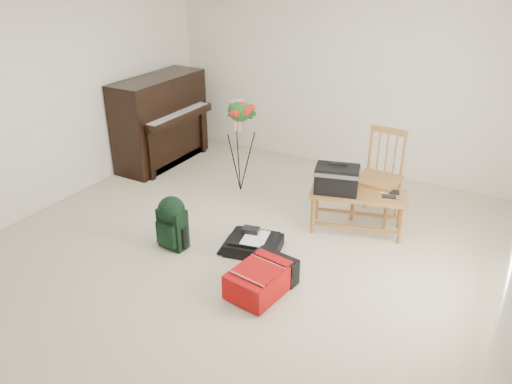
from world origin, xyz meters
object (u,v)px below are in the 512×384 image
Objects in this scene: black_duffel at (254,244)px; green_backpack at (172,220)px; red_suitcase at (264,276)px; dining_chair at (379,177)px; flower_stand at (240,146)px; piano at (162,122)px; bench at (344,182)px.

black_duffel is 1.08× the size of green_backpack.
red_suitcase is at bearing -64.71° from black_duffel.
green_backpack is at bearing -130.11° from dining_chair.
black_duffel is 1.56m from flower_stand.
black_duffel is 0.50× the size of flower_stand.
piano is 3.43m from red_suitcase.
flower_stand is at bearing 98.09° from green_backpack.
red_suitcase reaches higher than black_duffel.
flower_stand is (-0.11, 1.53, 0.28)m from green_backpack.
dining_chair is 1.56× the size of red_suitcase.
black_duffel is (-0.61, -0.91, -0.48)m from bench.
bench is 1.92× the size of green_backpack.
red_suitcase is (2.77, -1.98, -0.46)m from piano.
dining_chair is 0.85× the size of flower_stand.
flower_stand is (-1.75, -0.16, 0.09)m from dining_chair.
piano is 1.51m from flower_stand.
flower_stand is at bearing 134.48° from red_suitcase.
red_suitcase is 2.18m from flower_stand.
green_backpack is at bearing -48.63° from piano.
bench is 1.20m from black_duffel.
piano reaches higher than black_duffel.
bench is (2.97, -0.55, -0.04)m from piano.
piano is 3.02m from bench.
green_backpack is at bearing -168.12° from black_duffel.
red_suitcase is at bearing -99.95° from dining_chair.
green_backpack is (-1.18, 0.17, 0.18)m from red_suitcase.
piano is at bearing 155.14° from flower_stand.
dining_chair is at bearing 44.57° from black_duffel.
piano is at bearing -178.11° from dining_chair.
red_suitcase is at bearing -35.53° from piano.
piano reaches higher than dining_chair.
red_suitcase is 1.16× the size of green_backpack.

